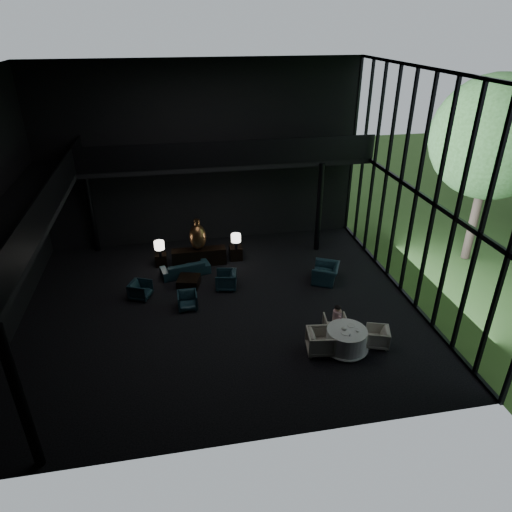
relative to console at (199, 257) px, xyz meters
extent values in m
cube|color=black|center=(0.56, -3.50, -0.36)|extent=(14.00, 12.00, 0.02)
cube|color=black|center=(0.56, -3.50, 7.64)|extent=(14.00, 12.00, 0.02)
cube|color=black|center=(0.56, 2.50, 3.64)|extent=(14.00, 0.04, 8.00)
cube|color=black|center=(0.56, -9.50, 3.64)|extent=(14.00, 0.04, 8.00)
cube|color=black|center=(-5.44, -3.50, 3.64)|extent=(2.00, 12.00, 0.25)
cube|color=black|center=(1.56, 1.50, 3.64)|extent=(12.00, 2.00, 0.25)
cube|color=black|center=(-4.44, -3.50, 4.24)|extent=(0.06, 12.00, 1.00)
cube|color=black|center=(1.56, 0.50, 4.24)|extent=(12.00, 0.06, 1.00)
cylinder|color=black|center=(-4.44, -9.20, 1.64)|extent=(0.24, 0.24, 4.00)
cylinder|color=black|center=(-4.44, 2.20, 1.64)|extent=(0.24, 0.24, 4.00)
cylinder|color=black|center=(5.36, 0.50, 1.64)|extent=(0.24, 0.24, 4.00)
cylinder|color=#382D23|center=(11.56, -1.50, 2.09)|extent=(0.36, 0.36, 4.90)
sphere|color=#2B5E21|center=(11.56, -1.50, 4.89)|extent=(4.80, 4.80, 4.80)
cube|color=black|center=(0.00, 0.00, 0.00)|extent=(2.28, 0.52, 0.72)
ellipsoid|color=#A87937|center=(0.00, 0.05, 0.91)|extent=(0.71, 0.71, 1.10)
cylinder|color=#A87937|center=(0.00, 0.05, 1.57)|extent=(0.24, 0.24, 0.22)
cube|color=black|center=(-1.60, 0.24, -0.10)|extent=(0.47, 0.47, 0.52)
cylinder|color=black|center=(-1.60, 0.01, 0.34)|extent=(0.12, 0.12, 0.36)
cylinder|color=white|center=(-1.60, 0.01, 0.68)|extent=(0.42, 0.42, 0.33)
cube|color=black|center=(1.60, 0.21, -0.07)|extent=(0.53, 0.53, 0.59)
cylinder|color=black|center=(1.60, 0.00, 0.41)|extent=(0.12, 0.12, 0.36)
cylinder|color=white|center=(1.60, 0.00, 0.75)|extent=(0.41, 0.41, 0.33)
imported|color=#0D2230|center=(-0.62, -0.76, 0.00)|extent=(1.94, 0.93, 0.73)
imported|color=#172D3C|center=(-2.35, -2.24, -0.01)|extent=(0.85, 0.87, 0.70)
imported|color=#1A343F|center=(0.88, -2.14, 0.05)|extent=(0.87, 0.91, 0.82)
imported|color=#112F43|center=(-0.66, -3.27, -0.04)|extent=(0.64, 0.60, 0.65)
imported|color=black|center=(4.85, -2.34, 0.15)|extent=(1.20, 1.39, 1.03)
cube|color=black|center=(-0.54, -1.69, -0.18)|extent=(1.00, 1.00, 0.36)
cylinder|color=white|center=(4.14, -6.52, 0.01)|extent=(1.26, 1.26, 0.75)
cone|color=white|center=(4.14, -6.52, -0.31)|extent=(1.43, 1.43, 0.10)
imported|color=#B3A999|center=(4.07, -5.70, 0.00)|extent=(0.77, 0.74, 0.72)
imported|color=#A29C8D|center=(5.21, -6.50, -0.04)|extent=(0.76, 0.79, 0.65)
imported|color=#C7B591|center=(3.32, -6.47, 0.10)|extent=(0.95, 1.00, 0.92)
cylinder|color=pink|center=(4.14, -5.62, 0.30)|extent=(0.29, 0.29, 0.42)
sphere|color=#D8A884|center=(4.14, -5.62, 0.61)|extent=(0.21, 0.21, 0.21)
ellipsoid|color=black|center=(4.14, -5.62, 0.64)|extent=(0.22, 0.22, 0.15)
cylinder|color=white|center=(4.02, -6.65, 0.40)|extent=(0.34, 0.34, 0.02)
cylinder|color=white|center=(4.35, -6.33, 0.40)|extent=(0.28, 0.28, 0.02)
cylinder|color=white|center=(4.43, -6.55, 0.39)|extent=(0.15, 0.15, 0.01)
cylinder|color=white|center=(4.42, -6.67, 0.43)|extent=(0.10, 0.10, 0.06)
ellipsoid|color=white|center=(4.06, -6.49, 0.43)|extent=(0.17, 0.17, 0.09)
cylinder|color=#99999E|center=(4.12, -6.82, 0.42)|extent=(0.07, 0.07, 0.07)
camera|label=1|loc=(-0.74, -17.31, 9.00)|focal=32.00mm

